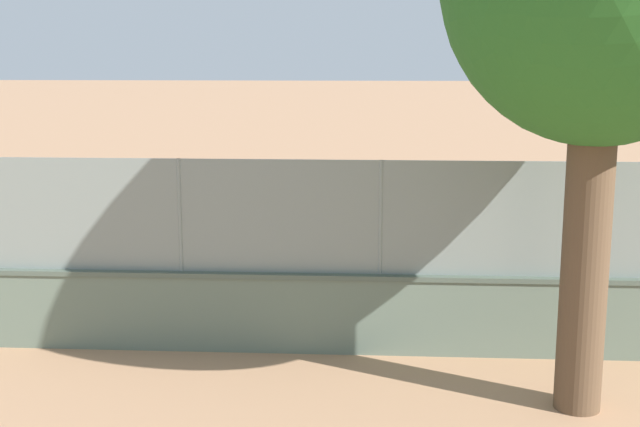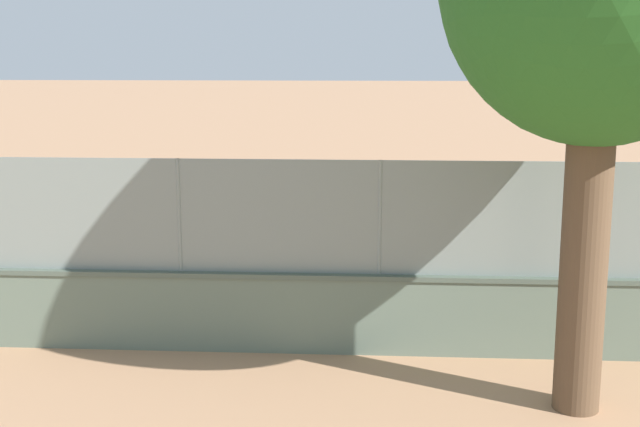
{
  "view_description": "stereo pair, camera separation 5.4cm",
  "coord_description": "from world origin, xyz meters",
  "px_view_note": "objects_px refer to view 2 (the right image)",
  "views": [
    {
      "loc": [
        -3.95,
        25.07,
        4.8
      ],
      "look_at": [
        -2.9,
        7.74,
        1.48
      ],
      "focal_mm": 46.95,
      "sensor_mm": 36.0,
      "label": 1
    },
    {
      "loc": [
        -4.01,
        25.07,
        4.8
      ],
      "look_at": [
        -2.9,
        7.74,
        1.48
      ],
      "focal_mm": 46.95,
      "sensor_mm": 36.0,
      "label": 2
    }
  ],
  "objects_px": {
    "player_at_service_line": "(416,255)",
    "sports_ball": "(474,224)",
    "player_baseline_waiting": "(405,205)",
    "player_near_wall_returning": "(282,199)"
  },
  "relations": [
    {
      "from": "player_baseline_waiting",
      "to": "player_at_service_line",
      "type": "bearing_deg",
      "value": 90.64
    },
    {
      "from": "player_near_wall_returning",
      "to": "sports_ball",
      "type": "height_order",
      "value": "player_near_wall_returning"
    },
    {
      "from": "sports_ball",
      "to": "player_at_service_line",
      "type": "bearing_deg",
      "value": 61.04
    },
    {
      "from": "player_near_wall_returning",
      "to": "player_at_service_line",
      "type": "relative_size",
      "value": 1.11
    },
    {
      "from": "player_baseline_waiting",
      "to": "player_near_wall_returning",
      "type": "xyz_separation_m",
      "value": [
        3.27,
        -0.57,
        0.03
      ]
    },
    {
      "from": "player_at_service_line",
      "to": "sports_ball",
      "type": "relative_size",
      "value": 12.46
    },
    {
      "from": "player_at_service_line",
      "to": "sports_ball",
      "type": "distance_m",
      "value": 2.97
    },
    {
      "from": "player_baseline_waiting",
      "to": "player_near_wall_returning",
      "type": "bearing_deg",
      "value": -9.95
    },
    {
      "from": "player_at_service_line",
      "to": "sports_ball",
      "type": "xyz_separation_m",
      "value": [
        -1.44,
        -2.6,
        0.12
      ]
    },
    {
      "from": "player_at_service_line",
      "to": "sports_ball",
      "type": "bearing_deg",
      "value": -118.96
    }
  ]
}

